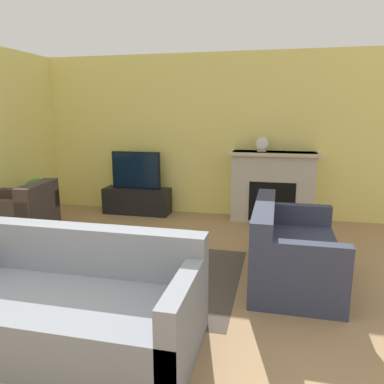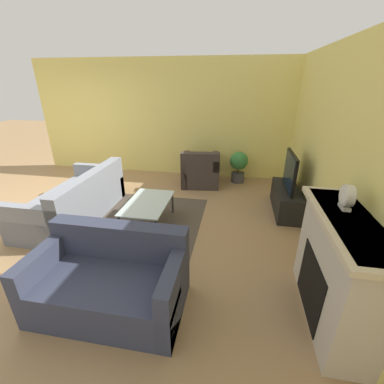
{
  "view_description": "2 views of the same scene",
  "coord_description": "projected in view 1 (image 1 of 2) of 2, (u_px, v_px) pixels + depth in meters",
  "views": [
    {
      "loc": [
        1.64,
        -1.52,
        1.76
      ],
      "look_at": [
        0.68,
        2.6,
        0.85
      ],
      "focal_mm": 35.0,
      "sensor_mm": 36.0,
      "label": 1
    },
    {
      "loc": [
        3.7,
        3.53,
        2.23
      ],
      "look_at": [
        0.37,
        2.94,
        0.74
      ],
      "focal_mm": 24.0,
      "sensor_mm": 36.0,
      "label": 2
    }
  ],
  "objects": [
    {
      "name": "fireplace",
      "position": [
        273.0,
        185.0,
        6.04
      ],
      "size": [
        1.42,
        0.46,
        1.13
      ],
      "color": "#BCB2A3",
      "rests_on": "ground_plane"
    },
    {
      "name": "potted_plant",
      "position": [
        38.0,
        197.0,
        5.98
      ],
      "size": [
        0.41,
        0.41,
        0.72
      ],
      "color": "#47474C",
      "rests_on": "ground_plane"
    },
    {
      "name": "wall_back",
      "position": [
        182.0,
        136.0,
        6.45
      ],
      "size": [
        7.88,
        0.06,
        2.7
      ],
      "color": "#EADB72",
      "rests_on": "ground_plane"
    },
    {
      "name": "mantel_clock",
      "position": [
        262.0,
        144.0,
        5.94
      ],
      "size": [
        0.2,
        0.07,
        0.23
      ],
      "color": "beige",
      "rests_on": "fireplace"
    },
    {
      "name": "tv_stand",
      "position": [
        137.0,
        201.0,
        6.56
      ],
      "size": [
        1.15,
        0.4,
        0.45
      ],
      "color": "black",
      "rests_on": "ground_plane"
    },
    {
      "name": "couch_sectional",
      "position": [
        71.0,
        306.0,
        2.9
      ],
      "size": [
        2.01,
        1.0,
        0.82
      ],
      "color": "gray",
      "rests_on": "ground_plane"
    },
    {
      "name": "armchair_by_window",
      "position": [
        19.0,
        220.0,
        5.13
      ],
      "size": [
        0.97,
        0.92,
        0.82
      ],
      "rotation": [
        0.0,
        0.0,
        -1.46
      ],
      "color": "#3D332D",
      "rests_on": "ground_plane"
    },
    {
      "name": "area_rug",
      "position": [
        137.0,
        274.0,
        4.14
      ],
      "size": [
        2.25,
        1.85,
        0.0
      ],
      "color": "#4C4238",
      "rests_on": "ground_plane"
    },
    {
      "name": "tv",
      "position": [
        136.0,
        170.0,
        6.44
      ],
      "size": [
        0.86,
        0.06,
        0.64
      ],
      "color": "black",
      "rests_on": "tv_stand"
    },
    {
      "name": "couch_loveseat",
      "position": [
        290.0,
        253.0,
        3.95
      ],
      "size": [
        0.86,
        1.52,
        0.82
      ],
      "rotation": [
        0.0,
        0.0,
        1.57
      ],
      "color": "#33384C",
      "rests_on": "ground_plane"
    },
    {
      "name": "coffee_table",
      "position": [
        139.0,
        239.0,
        4.14
      ],
      "size": [
        1.05,
        0.65,
        0.42
      ],
      "color": "#333338",
      "rests_on": "ground_plane"
    }
  ]
}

